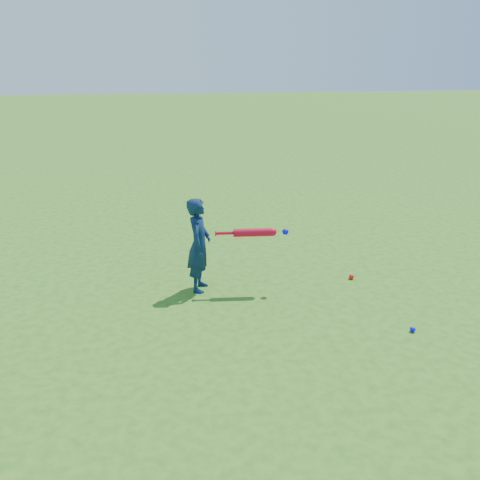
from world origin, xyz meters
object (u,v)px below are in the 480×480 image
at_px(ground_ball_red, 351,277).
at_px(bat_swing, 256,232).
at_px(ground_ball_blue, 413,329).
at_px(child, 199,245).

xyz_separation_m(ground_ball_red, bat_swing, (-1.29, -0.12, 0.71)).
relative_size(ground_ball_blue, bat_swing, 0.07).
height_order(ground_ball_blue, bat_swing, bat_swing).
bearing_deg(child, ground_ball_red, -74.50).
xyz_separation_m(child, ground_ball_red, (1.98, 0.01, -0.55)).
bearing_deg(bat_swing, ground_ball_blue, -38.46).
height_order(child, ground_ball_blue, child).
relative_size(child, ground_ball_blue, 19.25).
bearing_deg(bat_swing, ground_ball_red, 10.02).
distance_m(child, ground_ball_blue, 2.63).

